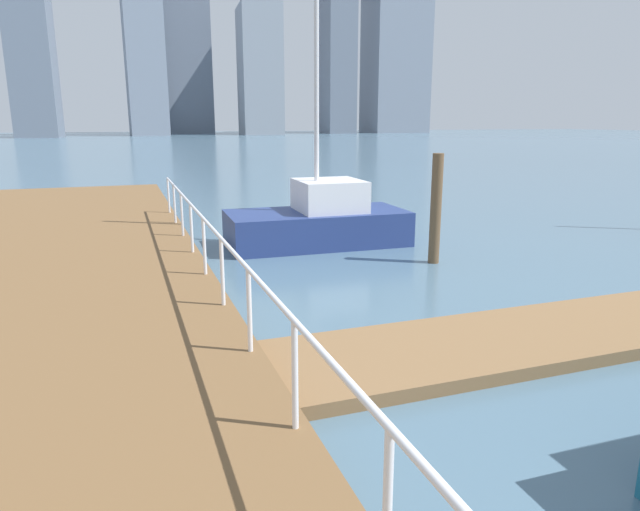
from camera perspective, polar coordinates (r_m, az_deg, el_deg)
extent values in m
plane|color=slate|center=(16.84, -3.68, 2.71)|extent=(300.00, 300.00, 0.00)
cube|color=olive|center=(9.42, 24.95, -6.83)|extent=(10.77, 2.00, 0.18)
cylinder|color=white|center=(3.69, 6.86, -24.02)|extent=(0.06, 0.06, 1.05)
cylinder|color=white|center=(5.19, -2.56, -12.07)|extent=(0.06, 0.06, 1.05)
cylinder|color=white|center=(6.88, -7.18, -5.57)|extent=(0.06, 0.06, 1.05)
cylinder|color=white|center=(8.65, -9.89, -1.66)|extent=(0.06, 0.06, 1.05)
cylinder|color=white|center=(10.46, -11.66, 0.91)|extent=(0.06, 0.06, 1.05)
cylinder|color=white|center=(12.29, -12.91, 2.72)|extent=(0.06, 0.06, 1.05)
cylinder|color=white|center=(14.14, -13.83, 4.06)|extent=(0.06, 0.06, 1.05)
cylinder|color=white|center=(15.99, -14.55, 5.08)|extent=(0.06, 0.06, 1.05)
cylinder|color=white|center=(17.85, -15.12, 5.90)|extent=(0.06, 0.06, 1.05)
cylinder|color=white|center=(4.99, -2.62, -6.62)|extent=(0.06, 26.35, 0.06)
cylinder|color=brown|center=(12.84, 11.67, 4.63)|extent=(0.25, 0.25, 2.47)
cube|color=navy|center=(14.61, -0.33, 2.82)|extent=(4.65, 2.26, 0.88)
cube|color=white|center=(14.58, 0.94, 6.12)|extent=(1.68, 1.74, 0.79)
cylinder|color=silver|center=(14.42, -0.36, 19.00)|extent=(0.12, 0.12, 7.30)
cube|color=slate|center=(119.18, -27.19, 17.27)|extent=(7.96, 8.22, 27.52)
cube|color=gray|center=(127.76, -17.59, 21.29)|extent=(7.79, 10.74, 43.15)
cube|color=slate|center=(143.36, -13.47, 20.24)|extent=(10.87, 11.55, 41.27)
cube|color=#8C939E|center=(130.52, -6.15, 18.07)|extent=(9.69, 13.62, 27.05)
cube|color=slate|center=(141.58, 1.85, 22.65)|extent=(6.79, 8.27, 50.91)
cube|color=gray|center=(150.90, 7.73, 21.61)|extent=(14.72, 13.91, 49.03)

